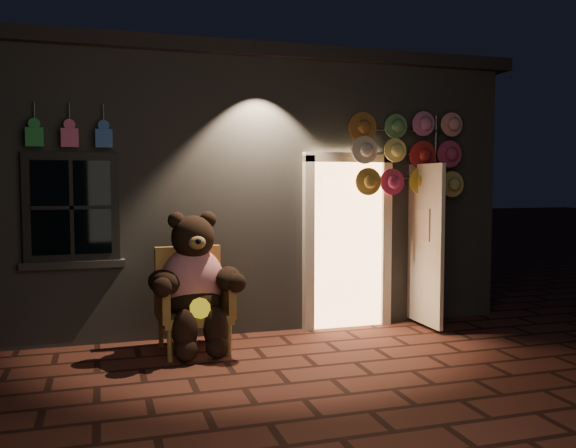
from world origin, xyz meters
name	(u,v)px	position (x,y,z in m)	size (l,w,h in m)	color
ground	(276,370)	(0.00, 0.00, 0.00)	(60.00, 60.00, 0.00)	#5A2D22
shop_building	(206,188)	(0.00, 3.99, 1.74)	(7.30, 5.95, 3.51)	slate
wicker_armchair	(192,299)	(-0.67, 0.98, 0.56)	(0.80, 0.73, 1.11)	#A2843F
teddy_bear	(194,283)	(-0.66, 0.84, 0.76)	(1.09, 0.86, 1.50)	red
hat_rack	(410,156)	(2.11, 1.28, 2.15)	(1.53, 0.22, 2.70)	#59595E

